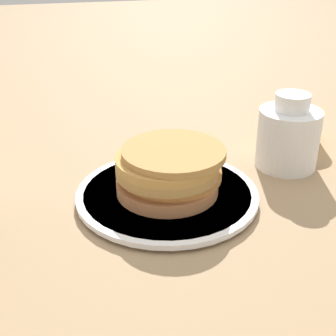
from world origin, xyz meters
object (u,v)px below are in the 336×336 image
(plate, at_px, (168,194))
(juice_glass, at_px, (299,126))
(cream_jug, at_px, (288,136))
(pancake_stack, at_px, (169,170))

(plate, distance_m, juice_glass, 0.30)
(cream_jug, bearing_deg, juice_glass, -38.22)
(plate, xyz_separation_m, juice_glass, (0.13, -0.27, 0.02))
(plate, height_order, cream_jug, cream_jug)
(juice_glass, relative_size, cream_jug, 0.67)
(juice_glass, height_order, cream_jug, cream_jug)
(juice_glass, xyz_separation_m, cream_jug, (-0.08, 0.06, 0.02))
(plate, distance_m, pancake_stack, 0.04)
(juice_glass, distance_m, cream_jug, 0.11)
(pancake_stack, relative_size, cream_jug, 1.27)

